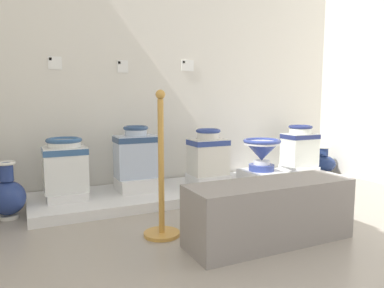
{
  "coord_description": "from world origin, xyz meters",
  "views": [
    {
      "loc": [
        0.33,
        -0.39,
        0.92
      ],
      "look_at": [
        1.81,
        2.73,
        0.5
      ],
      "focal_mm": 33.62,
      "sensor_mm": 36.0,
      "label": 1
    }
  ],
  "objects_px": {
    "antique_toilet_rightmost": "(208,152)",
    "decorative_vase_spare": "(323,163)",
    "info_placard_second": "(123,66)",
    "stanchion_post_near_left": "(161,193)",
    "plinth_block_leftmost": "(137,183)",
    "plinth_block_rightmost": "(208,179)",
    "antique_toilet_slender_white": "(262,151)",
    "antique_toilet_broad_patterned": "(300,145)",
    "plinth_block_slender_white": "(261,175)",
    "museum_bench": "(270,212)",
    "antique_toilet_leftmost": "(136,152)",
    "plinth_block_central_ornate": "(66,194)",
    "decorative_vase_corner": "(8,196)",
    "plinth_block_broad_patterned": "(299,169)",
    "info_placard_third": "(188,65)",
    "info_placard_first": "(55,63)",
    "antique_toilet_central_ornate": "(65,163)"
  },
  "relations": [
    {
      "from": "antique_toilet_slender_white",
      "to": "antique_toilet_broad_patterned",
      "type": "height_order",
      "value": "antique_toilet_broad_patterned"
    },
    {
      "from": "plinth_block_leftmost",
      "to": "plinth_block_slender_white",
      "type": "distance_m",
      "value": 1.32
    },
    {
      "from": "info_placard_second",
      "to": "museum_bench",
      "type": "relative_size",
      "value": 0.11
    },
    {
      "from": "stanchion_post_near_left",
      "to": "antique_toilet_slender_white",
      "type": "bearing_deg",
      "value": 30.01
    },
    {
      "from": "antique_toilet_rightmost",
      "to": "antique_toilet_central_ornate",
      "type": "bearing_deg",
      "value": 176.11
    },
    {
      "from": "antique_toilet_slender_white",
      "to": "decorative_vase_corner",
      "type": "distance_m",
      "value": 2.39
    },
    {
      "from": "plinth_block_central_ornate",
      "to": "museum_bench",
      "type": "relative_size",
      "value": 0.32
    },
    {
      "from": "plinth_block_slender_white",
      "to": "info_placard_first",
      "type": "relative_size",
      "value": 3.33
    },
    {
      "from": "antique_toilet_central_ornate",
      "to": "info_placard_second",
      "type": "bearing_deg",
      "value": 30.94
    },
    {
      "from": "antique_toilet_broad_patterned",
      "to": "info_placard_second",
      "type": "xyz_separation_m",
      "value": [
        -1.97,
        0.35,
        0.85
      ]
    },
    {
      "from": "info_placard_first",
      "to": "info_placard_third",
      "type": "distance_m",
      "value": 1.32
    },
    {
      "from": "antique_toilet_central_ornate",
      "to": "info_placard_third",
      "type": "height_order",
      "value": "info_placard_third"
    },
    {
      "from": "info_placard_second",
      "to": "stanchion_post_near_left",
      "type": "distance_m",
      "value": 1.62
    },
    {
      "from": "antique_toilet_rightmost",
      "to": "museum_bench",
      "type": "height_order",
      "value": "antique_toilet_rightmost"
    },
    {
      "from": "plinth_block_leftmost",
      "to": "plinth_block_rightmost",
      "type": "xyz_separation_m",
      "value": [
        0.69,
        -0.11,
        -0.01
      ]
    },
    {
      "from": "info_placard_third",
      "to": "decorative_vase_corner",
      "type": "bearing_deg",
      "value": -165.09
    },
    {
      "from": "plinth_block_broad_patterned",
      "to": "museum_bench",
      "type": "bearing_deg",
      "value": -137.02
    },
    {
      "from": "plinth_block_rightmost",
      "to": "antique_toilet_slender_white",
      "type": "relative_size",
      "value": 0.91
    },
    {
      "from": "decorative_vase_corner",
      "to": "plinth_block_broad_patterned",
      "type": "bearing_deg",
      "value": 2.25
    },
    {
      "from": "antique_toilet_leftmost",
      "to": "decorative_vase_spare",
      "type": "distance_m",
      "value": 2.42
    },
    {
      "from": "plinth_block_broad_patterned",
      "to": "antique_toilet_broad_patterned",
      "type": "relative_size",
      "value": 0.76
    },
    {
      "from": "plinth_block_broad_patterned",
      "to": "info_placard_third",
      "type": "distance_m",
      "value": 1.75
    },
    {
      "from": "plinth_block_rightmost",
      "to": "plinth_block_slender_white",
      "type": "relative_size",
      "value": 0.91
    },
    {
      "from": "antique_toilet_rightmost",
      "to": "decorative_vase_spare",
      "type": "relative_size",
      "value": 1.27
    },
    {
      "from": "plinth_block_slender_white",
      "to": "decorative_vase_spare",
      "type": "relative_size",
      "value": 1.12
    },
    {
      "from": "antique_toilet_leftmost",
      "to": "info_placard_first",
      "type": "bearing_deg",
      "value": 152.05
    },
    {
      "from": "antique_toilet_leftmost",
      "to": "antique_toilet_broad_patterned",
      "type": "distance_m",
      "value": 1.95
    },
    {
      "from": "plinth_block_slender_white",
      "to": "decorative_vase_corner",
      "type": "xyz_separation_m",
      "value": [
        -2.38,
        0.02,
        0.05
      ]
    },
    {
      "from": "plinth_block_leftmost",
      "to": "info_placard_second",
      "type": "bearing_deg",
      "value": 93.44
    },
    {
      "from": "plinth_block_leftmost",
      "to": "info_placard_third",
      "type": "distance_m",
      "value": 1.37
    },
    {
      "from": "info_placard_second",
      "to": "antique_toilet_slender_white",
      "type": "bearing_deg",
      "value": -20.14
    },
    {
      "from": "plinth_block_slender_white",
      "to": "info_placard_second",
      "type": "bearing_deg",
      "value": 159.86
    },
    {
      "from": "antique_toilet_broad_patterned",
      "to": "decorative_vase_spare",
      "type": "height_order",
      "value": "antique_toilet_broad_patterned"
    },
    {
      "from": "plinth_block_leftmost",
      "to": "plinth_block_rightmost",
      "type": "distance_m",
      "value": 0.7
    },
    {
      "from": "antique_toilet_rightmost",
      "to": "stanchion_post_near_left",
      "type": "relative_size",
      "value": 0.45
    },
    {
      "from": "plinth_block_leftmost",
      "to": "plinth_block_broad_patterned",
      "type": "distance_m",
      "value": 1.95
    },
    {
      "from": "antique_toilet_central_ornate",
      "to": "plinth_block_broad_patterned",
      "type": "xyz_separation_m",
      "value": [
        2.58,
        0.02,
        -0.27
      ]
    },
    {
      "from": "antique_toilet_broad_patterned",
      "to": "museum_bench",
      "type": "relative_size",
      "value": 0.42
    },
    {
      "from": "plinth_block_rightmost",
      "to": "museum_bench",
      "type": "relative_size",
      "value": 0.32
    },
    {
      "from": "plinth_block_leftmost",
      "to": "stanchion_post_near_left",
      "type": "height_order",
      "value": "stanchion_post_near_left"
    },
    {
      "from": "info_placard_first",
      "to": "info_placard_second",
      "type": "xyz_separation_m",
      "value": [
        0.62,
        -0.0,
        -0.01
      ]
    },
    {
      "from": "antique_toilet_rightmost",
      "to": "decorative_vase_spare",
      "type": "xyz_separation_m",
      "value": [
        1.71,
        0.18,
        -0.27
      ]
    },
    {
      "from": "plinth_block_leftmost",
      "to": "antique_toilet_leftmost",
      "type": "xyz_separation_m",
      "value": [
        -0.0,
        0.0,
        0.3
      ]
    },
    {
      "from": "stanchion_post_near_left",
      "to": "museum_bench",
      "type": "height_order",
      "value": "stanchion_post_near_left"
    },
    {
      "from": "stanchion_post_near_left",
      "to": "decorative_vase_corner",
      "type": "bearing_deg",
      "value": 138.53
    },
    {
      "from": "info_placard_second",
      "to": "museum_bench",
      "type": "bearing_deg",
      "value": -73.65
    },
    {
      "from": "plinth_block_slender_white",
      "to": "museum_bench",
      "type": "height_order",
      "value": "museum_bench"
    },
    {
      "from": "plinth_block_central_ornate",
      "to": "plinth_block_leftmost",
      "type": "distance_m",
      "value": 0.63
    },
    {
      "from": "antique_toilet_leftmost",
      "to": "plinth_block_leftmost",
      "type": "bearing_deg",
      "value": 0.0
    },
    {
      "from": "plinth_block_leftmost",
      "to": "plinth_block_slender_white",
      "type": "relative_size",
      "value": 0.91
    }
  ]
}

